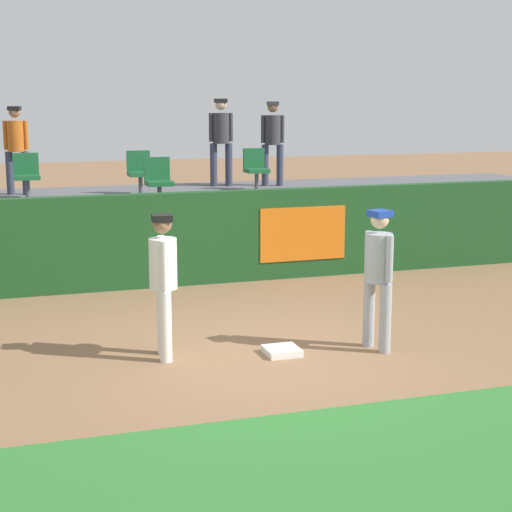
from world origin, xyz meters
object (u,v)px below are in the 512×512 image
Objects in this scene: first_base at (282,351)px; seat_back_right at (256,167)px; seat_back_left at (27,173)px; spectator_casual at (16,144)px; spectator_capped at (221,136)px; seat_back_center at (140,170)px; seat_front_center at (158,179)px; player_fielder_home at (164,276)px; player_runner_visitor at (378,270)px; spectator_hooded at (273,137)px.

first_base is 7.62m from seat_back_right.
spectator_casual reaches higher than seat_back_left.
seat_back_left is at bearing 109.23° from first_base.
spectator_capped is 1.08× the size of spectator_casual.
seat_back_center and seat_front_center have the same top height.
spectator_capped is (2.86, 7.81, 1.19)m from player_fielder_home.
player_fielder_home is at bearing -115.77° from seat_back_right.
seat_front_center is at bearing 175.55° from player_fielder_home.
player_runner_visitor is at bearing -96.47° from seat_back_right.
player_runner_visitor is 5.79m from seat_front_center.
seat_back_center is at bearing 24.97° from spectator_hooded.
spectator_capped is at bearing -162.45° from spectator_casual.
spectator_capped reaches higher than seat_back_left.
seat_back_center is 1.00× the size of seat_front_center.
spectator_capped is (-0.46, 0.93, 0.59)m from seat_back_right.
player_fielder_home is 2.53m from player_runner_visitor.
player_runner_visitor is 0.96× the size of spectator_hooded.
seat_back_right is 1.04m from spectator_hooded.
seat_back_right is (1.99, 7.19, 1.54)m from first_base.
seat_back_right is at bearing 160.52° from player_fielder_home.
spectator_casual is (-3.80, 8.01, 1.11)m from player_runner_visitor.
player_runner_visitor is at bearing 92.48° from spectator_hooded.
seat_back_left is at bearing 139.88° from seat_front_center.
player_runner_visitor is at bearing -78.20° from seat_back_center.
seat_back_right is at bearing 74.57° from first_base.
seat_front_center is 1.00× the size of seat_back_right.
seat_back_center is 1.00× the size of seat_back_right.
seat_back_left is 4.18m from spectator_capped.
seat_back_left is 0.47× the size of spectator_hooded.
spectator_capped reaches higher than seat_back_center.
seat_back_center is at bearing 177.83° from player_runner_visitor.
seat_back_right is 0.46× the size of spectator_capped.
first_base is at bearing 84.40° from spectator_hooded.
player_runner_visitor reaches higher than first_base.
spectator_casual reaches higher than first_base.
seat_back_left is 0.50× the size of spectator_casual.
seat_back_center is 0.47× the size of spectator_hooded.
player_fielder_home is (-1.34, 0.31, 0.93)m from first_base.
spectator_hooded is at bearing 7.29° from seat_back_left.
seat_back_left is 0.46× the size of spectator_capped.
first_base is at bearing -105.43° from seat_back_right.
spectator_casual is (-4.63, 0.66, 0.51)m from seat_back_right.
spectator_capped is (1.52, 8.13, 2.13)m from first_base.
player_fielder_home is 6.97m from seat_back_center.
seat_back_left is at bearing 19.86° from spectator_hooded.
seat_back_left is at bearing 180.00° from seat_back_right.
spectator_casual reaches higher than seat_back_center.
seat_back_right is at bearing -0.00° from seat_back_left.
spectator_hooded is (0.59, 0.65, 0.56)m from seat_back_right.
seat_back_left is (-1.17, 6.88, 0.61)m from player_fielder_home.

